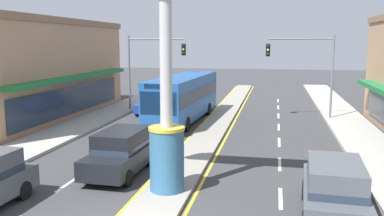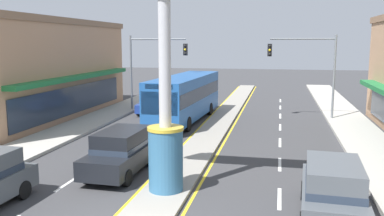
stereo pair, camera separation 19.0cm
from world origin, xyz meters
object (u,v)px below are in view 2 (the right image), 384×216
object	(u,v)px
district_sign	(165,74)
bus_near_left_lane	(185,95)
traffic_light_left_side	(151,60)
sedan_mid_left_lane	(153,103)
suv_near_right_lane	(121,151)
suv_far_left_oncoming	(333,190)
traffic_light_right_side	(309,62)
storefront_left	(14,69)

from	to	relation	value
district_sign	bus_near_left_lane	bearing A→B (deg)	100.02
traffic_light_left_side	sedan_mid_left_lane	bearing A→B (deg)	-63.66
suv_near_right_lane	suv_far_left_oncoming	size ratio (longest dim) A/B	0.99
traffic_light_right_side	suv_near_right_lane	bearing A→B (deg)	-120.22
district_sign	traffic_light_right_side	world-z (taller)	district_sign
district_sign	traffic_light_right_side	size ratio (longest dim) A/B	1.44
district_sign	traffic_light_left_side	bearing A→B (deg)	109.00
district_sign	traffic_light_right_side	distance (m)	17.98
storefront_left	traffic_light_right_side	size ratio (longest dim) A/B	3.15
bus_near_left_lane	suv_near_right_lane	bearing A→B (deg)	-89.98
district_sign	traffic_light_left_side	xyz separation A→B (m)	(-6.14, 17.83, -0.27)
suv_near_right_lane	bus_near_left_lane	xyz separation A→B (m)	(-0.00, 12.50, 0.88)
suv_far_left_oncoming	storefront_left	bearing A→B (deg)	145.88
traffic_light_left_side	suv_near_right_lane	size ratio (longest dim) A/B	1.33
storefront_left	suv_far_left_oncoming	size ratio (longest dim) A/B	4.15
suv_near_right_lane	suv_far_left_oncoming	bearing A→B (deg)	-20.18
suv_far_left_oncoming	traffic_light_left_side	bearing A→B (deg)	122.32
district_sign	suv_far_left_oncoming	world-z (taller)	district_sign
sedan_mid_left_lane	suv_far_left_oncoming	size ratio (longest dim) A/B	0.93
district_sign	sedan_mid_left_lane	world-z (taller)	district_sign
bus_near_left_lane	sedan_mid_left_lane	xyz separation A→B (m)	(-3.30, 2.79, -1.08)
storefront_left	suv_near_right_lane	xyz separation A→B (m)	(13.01, -11.42, -2.70)
traffic_light_left_side	traffic_light_right_side	bearing A→B (deg)	-4.38
suv_near_right_lane	traffic_light_left_side	bearing A→B (deg)	102.74
traffic_light_left_side	suv_far_left_oncoming	size ratio (longest dim) A/B	1.32
traffic_light_left_side	bus_near_left_lane	world-z (taller)	traffic_light_left_side
storefront_left	traffic_light_left_side	distance (m)	10.43
district_sign	traffic_light_right_side	bearing A→B (deg)	70.02
traffic_light_left_side	suv_far_left_oncoming	xyz separation A→B (m)	(11.99, -18.96, -3.26)
bus_near_left_lane	sedan_mid_left_lane	world-z (taller)	bus_near_left_lane
traffic_light_left_side	suv_near_right_lane	world-z (taller)	traffic_light_left_side
suv_near_right_lane	sedan_mid_left_lane	bearing A→B (deg)	102.19
district_sign	sedan_mid_left_lane	distance (m)	18.61
district_sign	sedan_mid_left_lane	size ratio (longest dim) A/B	2.05
district_sign	bus_near_left_lane	distance (m)	14.93
storefront_left	traffic_light_left_side	world-z (taller)	storefront_left
suv_far_left_oncoming	sedan_mid_left_lane	bearing A→B (deg)	122.49
sedan_mid_left_lane	traffic_light_left_side	bearing A→B (deg)	116.34
storefront_left	suv_near_right_lane	distance (m)	17.52
storefront_left	traffic_light_left_side	xyz separation A→B (m)	(9.42, 4.45, 0.56)
suv_near_right_lane	suv_far_left_oncoming	world-z (taller)	same
suv_near_right_lane	bus_near_left_lane	distance (m)	12.53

